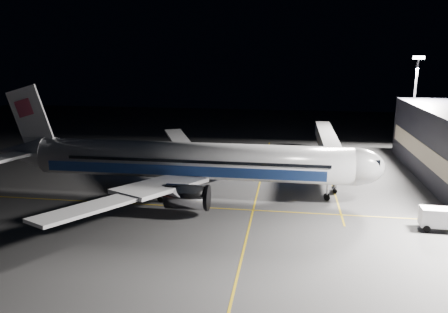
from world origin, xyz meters
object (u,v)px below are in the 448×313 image
service_truck (443,219)px  safety_cone_b (195,184)px  airliner (185,161)px  floodlight_mast_north (414,97)px  jet_bridge (329,145)px  safety_cone_c (182,180)px  safety_cone_a (200,172)px  baggage_tug (219,160)px

service_truck → safety_cone_b: (-34.35, 13.33, -1.20)m
airliner → floodlight_mast_north: (41.08, 31.99, 7.21)m
airliner → service_truck: bearing=-15.0°
jet_bridge → safety_cone_c: 28.28m
safety_cone_a → jet_bridge: bearing=16.7°
safety_cone_a → safety_cone_b: size_ratio=1.16×
airliner → safety_cone_c: bearing=109.6°
floodlight_mast_north → safety_cone_b: bearing=-145.4°
safety_cone_c → baggage_tug: bearing=70.6°
service_truck → baggage_tug: 42.86m
service_truck → airliner: bearing=166.7°
airliner → baggage_tug: bearing=83.0°
baggage_tug → safety_cone_a: (-2.33, -7.39, -0.40)m
airliner → safety_cone_c: size_ratio=115.78×
safety_cone_a → floodlight_mast_north: bearing=26.9°
safety_cone_b → jet_bridge: bearing=31.9°
service_truck → safety_cone_c: size_ratio=10.47×
safety_cone_c → floodlight_mast_north: bearing=31.0°
safety_cone_c → jet_bridge: bearing=25.6°
baggage_tug → safety_cone_b: size_ratio=3.89×
jet_bridge → service_truck: bearing=-66.7°
floodlight_mast_north → safety_cone_c: 51.86m
jet_bridge → baggage_tug: 21.18m
service_truck → floodlight_mast_north: bearing=83.1°
safety_cone_a → safety_cone_c: bearing=-112.0°
safety_cone_b → airliner: bearing=-97.1°
service_truck → safety_cone_a: bearing=151.3°
baggage_tug → safety_cone_b: baggage_tug is taller
safety_cone_c → airliner: bearing=-70.4°
jet_bridge → safety_cone_c: size_ratio=64.78×
jet_bridge → baggage_tug: (-20.82, 0.44, -3.84)m
jet_bridge → service_truck: jet_bridge is taller
service_truck → safety_cone_c: bearing=159.2°
airliner → service_truck: 36.26m
jet_bridge → airliner: bearing=-142.0°
service_truck → safety_cone_c: service_truck is taller
safety_cone_c → safety_cone_b: bearing=-37.1°
jet_bridge → service_truck: 29.96m
baggage_tug → safety_cone_b: 14.61m
safety_cone_b → safety_cone_c: safety_cone_b is taller
jet_bridge → safety_cone_b: 26.94m
floodlight_mast_north → baggage_tug: 42.71m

